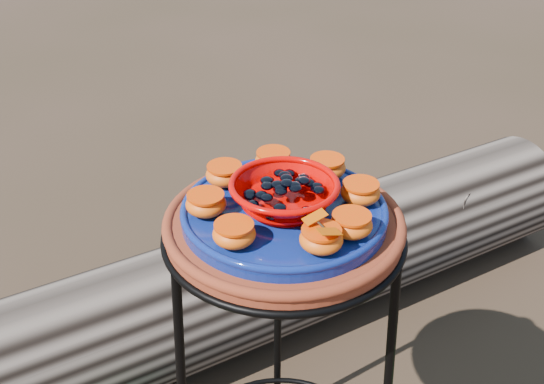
{
  "coord_description": "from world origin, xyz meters",
  "views": [
    {
      "loc": [
        -0.05,
        -0.92,
        1.35
      ],
      "look_at": [
        -0.02,
        0.0,
        0.78
      ],
      "focal_mm": 45.0,
      "sensor_mm": 36.0,
      "label": 1
    }
  ],
  "objects_px": {
    "terracotta_saucer": "(284,227)",
    "cobalt_plate": "(284,213)",
    "red_bowl": "(284,195)",
    "driftwood_log": "(295,267)"
  },
  "relations": [
    {
      "from": "terracotta_saucer",
      "to": "cobalt_plate",
      "type": "xyz_separation_m",
      "value": [
        0.0,
        0.0,
        0.03
      ]
    },
    {
      "from": "red_bowl",
      "to": "driftwood_log",
      "type": "bearing_deg",
      "value": 83.87
    },
    {
      "from": "terracotta_saucer",
      "to": "driftwood_log",
      "type": "bearing_deg",
      "value": 83.87
    },
    {
      "from": "cobalt_plate",
      "to": "red_bowl",
      "type": "distance_m",
      "value": 0.03
    },
    {
      "from": "terracotta_saucer",
      "to": "driftwood_log",
      "type": "relative_size",
      "value": 0.22
    },
    {
      "from": "red_bowl",
      "to": "terracotta_saucer",
      "type": "bearing_deg",
      "value": 0.0
    },
    {
      "from": "terracotta_saucer",
      "to": "red_bowl",
      "type": "xyz_separation_m",
      "value": [
        0.0,
        0.0,
        0.06
      ]
    },
    {
      "from": "driftwood_log",
      "to": "cobalt_plate",
      "type": "bearing_deg",
      "value": -96.13
    },
    {
      "from": "cobalt_plate",
      "to": "red_bowl",
      "type": "relative_size",
      "value": 2.0
    },
    {
      "from": "red_bowl",
      "to": "driftwood_log",
      "type": "height_order",
      "value": "red_bowl"
    }
  ]
}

